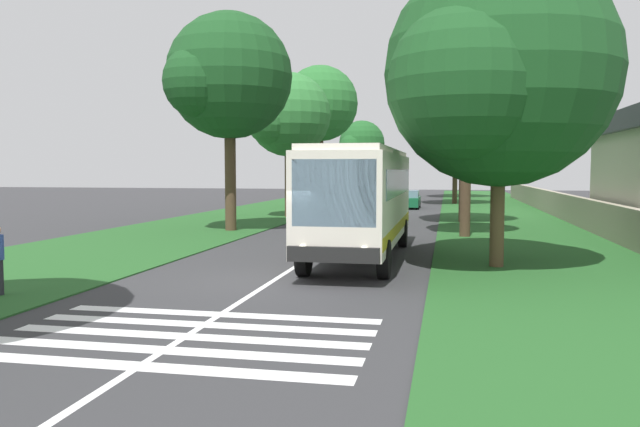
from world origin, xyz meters
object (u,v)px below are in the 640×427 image
object	(u,v)px
roadside_tree_left_3	(288,117)
utility_pole	(466,138)
trailing_car_1	(408,200)
roadside_tree_right_0	(462,118)
roadside_tree_right_2	(465,60)
roadside_tree_left_4	(229,80)
roadside_tree_right_4	(494,80)
roadside_tree_right_3	(455,125)
coach_bus	(362,196)
roadside_tree_left_0	(319,106)
trailing_car_0	(349,205)
roadside_tree_right_1	(454,132)
roadside_tree_left_2	(361,144)

from	to	relation	value
roadside_tree_left_3	utility_pole	world-z (taller)	roadside_tree_left_3
trailing_car_1	roadside_tree_right_0	size ratio (longest dim) A/B	0.47
roadside_tree_left_3	roadside_tree_right_2	size ratio (longest dim) A/B	0.87
trailing_car_1	roadside_tree_left_4	size ratio (longest dim) A/B	0.40
roadside_tree_right_4	roadside_tree_right_3	bearing A→B (deg)	0.84
roadside_tree_left_3	roadside_tree_left_4	bearing A→B (deg)	176.07
roadside_tree_left_4	roadside_tree_right_4	size ratio (longest dim) A/B	1.12
coach_bus	roadside_tree_left_0	xyz separation A→B (m)	(29.12, 7.44, 6.05)
trailing_car_0	trailing_car_1	distance (m)	9.10
coach_bus	roadside_tree_right_0	distance (m)	16.98
roadside_tree_right_0	trailing_car_1	bearing A→B (deg)	16.89
trailing_car_0	roadside_tree_right_1	world-z (taller)	roadside_tree_right_1
coach_bus	roadside_tree_left_4	world-z (taller)	roadside_tree_left_4
roadside_tree_left_4	roadside_tree_right_3	xyz separation A→B (m)	(40.15, -11.28, 0.36)
trailing_car_0	roadside_tree_left_2	world-z (taller)	roadside_tree_left_2
roadside_tree_right_4	roadside_tree_right_1	bearing A→B (deg)	1.43
trailing_car_0	coach_bus	bearing A→B (deg)	-169.97
roadside_tree_right_1	utility_pole	xyz separation A→B (m)	(-25.91, -0.37, -1.78)
coach_bus	roadside_tree_right_0	world-z (taller)	roadside_tree_right_0
coach_bus	roadside_tree_left_3	size ratio (longest dim) A/B	1.22
roadside_tree_left_3	roadside_tree_right_0	world-z (taller)	roadside_tree_right_0
trailing_car_0	roadside_tree_right_1	xyz separation A→B (m)	(15.42, -6.88, 5.67)
roadside_tree_right_2	roadside_tree_right_4	distance (m)	9.03
roadside_tree_left_4	roadside_tree_right_0	bearing A→B (deg)	-56.60
roadside_tree_left_2	roadside_tree_right_3	size ratio (longest dim) A/B	0.79
coach_bus	roadside_tree_right_1	bearing A→B (deg)	-5.31
roadside_tree_right_2	roadside_tree_left_2	bearing A→B (deg)	12.80
coach_bus	roadside_tree_right_4	bearing A→B (deg)	-102.31
trailing_car_0	roadside_tree_left_4	bearing A→B (deg)	159.98
roadside_tree_right_2	roadside_tree_right_3	xyz separation A→B (m)	(40.93, 0.05, -0.12)
roadside_tree_right_1	utility_pole	world-z (taller)	roadside_tree_right_1
coach_bus	trailing_car_1	size ratio (longest dim) A/B	2.60
trailing_car_1	roadside_tree_right_3	distance (m)	21.68
roadside_tree_right_3	roadside_tree_left_0	bearing A→B (deg)	150.87
trailing_car_1	trailing_car_0	bearing A→B (deg)	158.05
roadside_tree_left_0	roadside_tree_left_2	world-z (taller)	roadside_tree_left_0
roadside_tree_left_2	roadside_tree_left_3	bearing A→B (deg)	-178.75
roadside_tree_right_4	utility_pole	size ratio (longest dim) A/B	1.09
roadside_tree_right_3	trailing_car_1	bearing A→B (deg)	169.69
roadside_tree_left_4	roadside_tree_right_4	bearing A→B (deg)	-128.46
trailing_car_1	roadside_tree_left_3	distance (m)	14.08
utility_pole	roadside_tree_right_0	bearing A→B (deg)	0.52
roadside_tree_right_2	roadside_tree_right_3	world-z (taller)	roadside_tree_right_3
roadside_tree_right_0	utility_pole	world-z (taller)	roadside_tree_right_0
roadside_tree_right_3	roadside_tree_left_4	bearing A→B (deg)	164.31
roadside_tree_left_2	roadside_tree_right_0	bearing A→B (deg)	-164.73
roadside_tree_left_3	roadside_tree_left_2	bearing A→B (deg)	1.25
roadside_tree_left_0	roadside_tree_right_3	xyz separation A→B (m)	(19.64, -10.94, -0.40)
roadside_tree_left_0	roadside_tree_right_3	size ratio (longest dim) A/B	0.97
roadside_tree_left_2	roadside_tree_right_3	bearing A→B (deg)	-131.24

